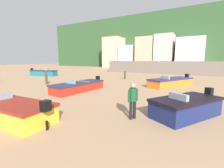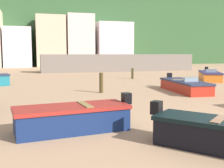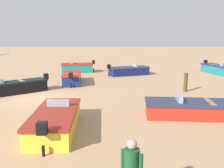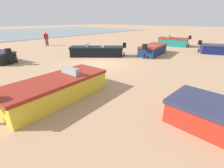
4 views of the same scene
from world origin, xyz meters
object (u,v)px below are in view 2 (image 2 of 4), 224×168
at_px(boat_red_1, 185,86).
at_px(mooring_post_mid_beach, 101,83).
at_px(boat_orange_0, 210,76).
at_px(mooring_post_near_water, 133,74).
at_px(boat_navy_5, 73,118).

distance_m(boat_red_1, mooring_post_mid_beach, 5.60).
height_order(boat_orange_0, boat_red_1, boat_orange_0).
relative_size(boat_orange_0, mooring_post_mid_beach, 4.02).
xyz_separation_m(mooring_post_near_water, mooring_post_mid_beach, (-5.34, -8.51, 0.12)).
distance_m(boat_red_1, boat_navy_5, 11.33).
bearing_deg(boat_orange_0, mooring_post_near_water, 1.17).
relative_size(boat_red_1, boat_navy_5, 1.27).
xyz_separation_m(boat_orange_0, boat_navy_5, (-14.97, -13.63, 0.02)).
distance_m(boat_orange_0, mooring_post_mid_beach, 12.97).
xyz_separation_m(boat_orange_0, mooring_post_mid_beach, (-11.88, -5.19, 0.23)).
bearing_deg(mooring_post_near_water, boat_orange_0, -26.93).
height_order(boat_orange_0, boat_navy_5, boat_navy_5).
height_order(boat_navy_5, mooring_post_near_water, boat_navy_5).
bearing_deg(mooring_post_near_water, boat_navy_5, -116.45).
xyz_separation_m(boat_red_1, boat_navy_5, (-8.59, -7.39, 0.05)).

